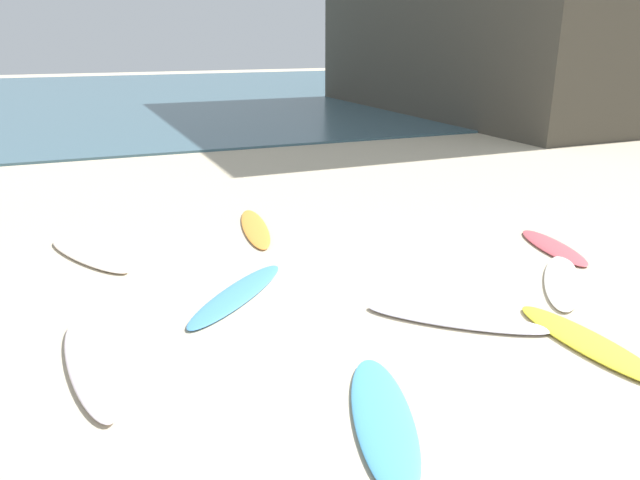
# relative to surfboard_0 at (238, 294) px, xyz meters

# --- Properties ---
(ground_plane) EXTENTS (120.00, 120.00, 0.00)m
(ground_plane) POSITION_rel_surfboard_0_xyz_m (2.58, -2.58, -0.03)
(ground_plane) COLOR beige
(ocean_water) EXTENTS (120.00, 40.00, 0.08)m
(ocean_water) POSITION_rel_surfboard_0_xyz_m (2.58, 31.47, 0.01)
(ocean_water) COLOR #426675
(ocean_water) RESTS_ON ground_plane
(surfboard_0) EXTENTS (2.12, 2.14, 0.07)m
(surfboard_0) POSITION_rel_surfboard_0_xyz_m (0.00, 0.00, 0.00)
(surfboard_0) COLOR #4C96D8
(surfboard_0) RESTS_ON ground_plane
(surfboard_1) EXTENTS (1.95, 2.09, 0.08)m
(surfboard_1) POSITION_rel_surfboard_0_xyz_m (4.77, -1.42, 0.01)
(surfboard_1) COLOR white
(surfboard_1) RESTS_ON ground_plane
(surfboard_2) EXTENTS (1.55, 2.39, 0.07)m
(surfboard_2) POSITION_rel_surfboard_0_xyz_m (-1.97, 2.53, 0.00)
(surfboard_2) COLOR #F6DEC8
(surfboard_2) RESTS_ON ground_plane
(surfboard_3) EXTENTS (2.21, 1.99, 0.09)m
(surfboard_3) POSITION_rel_surfboard_0_xyz_m (2.51, -1.90, 0.01)
(surfboard_3) COLOR white
(surfboard_3) RESTS_ON ground_plane
(surfboard_4) EXTENTS (0.89, 2.63, 0.06)m
(surfboard_4) POSITION_rel_surfboard_0_xyz_m (1.13, 2.97, -0.00)
(surfboard_4) COLOR #F79637
(surfboard_4) RESTS_ON ground_plane
(surfboard_5) EXTENTS (0.96, 2.03, 0.07)m
(surfboard_5) POSITION_rel_surfboard_0_xyz_m (5.77, -0.12, 0.00)
(surfboard_5) COLOR #DF565F
(surfboard_5) RESTS_ON ground_plane
(surfboard_6) EXTENTS (0.75, 2.52, 0.09)m
(surfboard_6) POSITION_rel_surfboard_0_xyz_m (-2.09, -1.35, 0.01)
(surfboard_6) COLOR silver
(surfboard_6) RESTS_ON ground_plane
(surfboard_7) EXTENTS (0.65, 2.25, 0.08)m
(surfboard_7) POSITION_rel_surfboard_0_xyz_m (3.65, -3.05, 0.01)
(surfboard_7) COLOR yellow
(surfboard_7) RESTS_ON ground_plane
(surfboard_8) EXTENTS (1.30, 2.34, 0.07)m
(surfboard_8) POSITION_rel_surfboard_0_xyz_m (0.58, -3.48, 0.00)
(surfboard_8) COLOR #4AA0D6
(surfboard_8) RESTS_ON ground_plane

